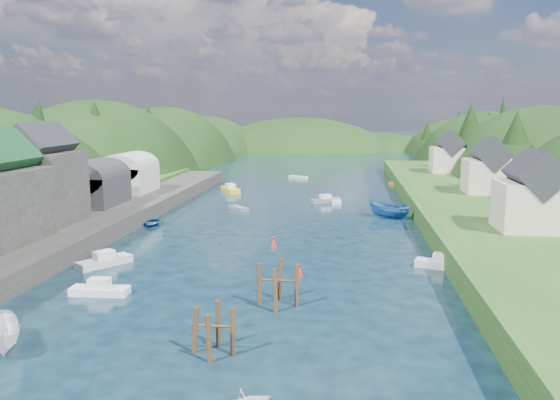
# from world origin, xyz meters

# --- Properties ---
(ground) EXTENTS (600.00, 600.00, 0.00)m
(ground) POSITION_xyz_m (0.00, 50.00, 0.00)
(ground) COLOR black
(ground) RESTS_ON ground
(hillside_left) EXTENTS (44.00, 245.56, 52.00)m
(hillside_left) POSITION_xyz_m (-45.00, 75.00, -8.03)
(hillside_left) COLOR black
(hillside_left) RESTS_ON ground
(hillside_right) EXTENTS (36.00, 245.56, 48.00)m
(hillside_right) POSITION_xyz_m (45.00, 75.00, -7.41)
(hillside_right) COLOR black
(hillside_right) RESTS_ON ground
(far_hills) EXTENTS (103.00, 68.00, 44.00)m
(far_hills) POSITION_xyz_m (1.22, 174.01, -10.80)
(far_hills) COLOR black
(far_hills) RESTS_ON ground
(hill_trees) EXTENTS (91.17, 149.38, 12.34)m
(hill_trees) POSITION_xyz_m (-0.19, 65.96, 11.09)
(hill_trees) COLOR black
(hill_trees) RESTS_ON ground
(quay_left) EXTENTS (12.00, 110.00, 2.00)m
(quay_left) POSITION_xyz_m (-24.00, 20.00, 1.00)
(quay_left) COLOR #2D2B28
(quay_left) RESTS_ON ground
(terrace_left_grass) EXTENTS (12.00, 110.00, 2.50)m
(terrace_left_grass) POSITION_xyz_m (-31.00, 20.00, 1.25)
(terrace_left_grass) COLOR #234719
(terrace_left_grass) RESTS_ON ground
(boat_sheds) EXTENTS (7.00, 21.00, 7.50)m
(boat_sheds) POSITION_xyz_m (-26.00, 39.00, 5.27)
(boat_sheds) COLOR #2D2D30
(boat_sheds) RESTS_ON quay_left
(terrace_right) EXTENTS (16.00, 120.00, 2.40)m
(terrace_right) POSITION_xyz_m (25.00, 40.00, 1.20)
(terrace_right) COLOR #234719
(terrace_right) RESTS_ON ground
(right_bank_cottages) EXTENTS (9.00, 59.24, 8.41)m
(right_bank_cottages) POSITION_xyz_m (28.00, 48.33, 5.84)
(right_bank_cottages) COLOR beige
(right_bank_cottages) RESTS_ON terrace_right
(piling_cluster_near) EXTENTS (2.85, 2.70, 3.56)m
(piling_cluster_near) POSITION_xyz_m (0.07, -5.53, 1.21)
(piling_cluster_near) COLOR #382314
(piling_cluster_near) RESTS_ON ground
(piling_cluster_far) EXTENTS (3.43, 3.18, 3.86)m
(piling_cluster_far) POSITION_xyz_m (2.88, 3.28, 1.36)
(piling_cluster_far) COLOR #382314
(piling_cluster_far) RESTS_ON ground
(channel_buoy_near) EXTENTS (0.70, 0.70, 1.10)m
(channel_buoy_near) POSITION_xyz_m (3.83, 10.97, 0.48)
(channel_buoy_near) COLOR #B51A0E
(channel_buoy_near) RESTS_ON ground
(channel_buoy_far) EXTENTS (0.70, 0.70, 1.10)m
(channel_buoy_far) POSITION_xyz_m (0.10, 21.37, 0.48)
(channel_buoy_far) COLOR #B51A0E
(channel_buoy_far) RESTS_ON ground
(moored_boats) EXTENTS (38.49, 96.18, 2.37)m
(moored_boats) POSITION_xyz_m (-1.06, 25.91, 0.66)
(moored_boats) COLOR white
(moored_boats) RESTS_ON ground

